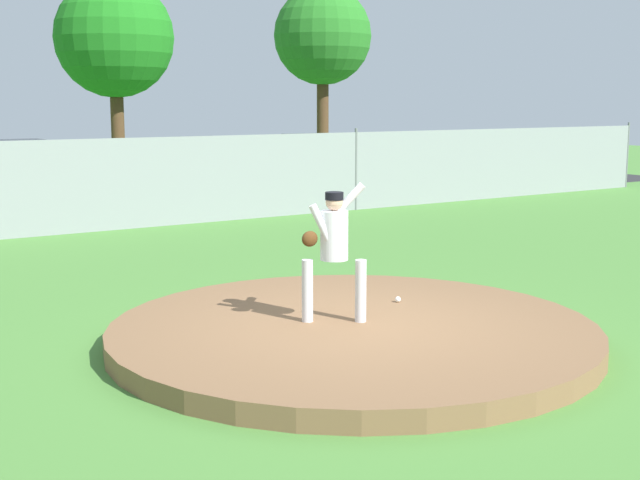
% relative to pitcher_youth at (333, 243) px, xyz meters
% --- Properties ---
extents(ground_plane, '(80.00, 80.00, 0.00)m').
position_rel_pitcher_youth_xyz_m(ground_plane, '(0.14, 5.80, -1.16)').
color(ground_plane, '#4C8438').
extents(asphalt_strip, '(44.00, 7.00, 0.01)m').
position_rel_pitcher_youth_xyz_m(asphalt_strip, '(0.14, 14.30, -1.16)').
color(asphalt_strip, '#2B2B2D').
rests_on(asphalt_strip, ground_plane).
extents(pitchers_mound, '(5.63, 5.63, 0.23)m').
position_rel_pitcher_youth_xyz_m(pitchers_mound, '(0.14, -0.20, -1.05)').
color(pitchers_mound, brown).
rests_on(pitchers_mound, ground_plane).
extents(pitcher_youth, '(0.78, 0.47, 1.62)m').
position_rel_pitcher_youth_xyz_m(pitcher_youth, '(0.00, 0.00, 0.00)').
color(pitcher_youth, silver).
rests_on(pitcher_youth, pitchers_mound).
extents(baseball, '(0.07, 0.07, 0.07)m').
position_rel_pitcher_youth_xyz_m(baseball, '(1.24, 0.36, -0.89)').
color(baseball, white).
rests_on(baseball, pitchers_mound).
extents(chainlink_fence, '(35.73, 0.07, 2.08)m').
position_rel_pitcher_youth_xyz_m(chainlink_fence, '(0.14, 9.80, -0.17)').
color(chainlink_fence, gray).
rests_on(chainlink_fence, ground_plane).
extents(parked_car_white, '(1.99, 4.11, 1.71)m').
position_rel_pitcher_youth_xyz_m(parked_car_white, '(5.45, 14.76, -0.36)').
color(parked_car_white, silver).
rests_on(parked_car_white, ground_plane).
extents(parked_car_navy, '(2.17, 4.55, 1.71)m').
position_rel_pitcher_youth_xyz_m(parked_car_navy, '(9.51, 14.79, -0.35)').
color(parked_car_navy, '#161E4C').
rests_on(parked_car_navy, ground_plane).
extents(parked_car_silver, '(1.89, 4.36, 1.77)m').
position_rel_pitcher_youth_xyz_m(parked_car_silver, '(0.01, 14.28, -0.32)').
color(parked_car_silver, '#B7BABF').
rests_on(parked_car_silver, ground_plane).
extents(tree_leaning_west, '(4.38, 4.38, 7.23)m').
position_rel_pitcher_youth_xyz_m(tree_leaning_west, '(5.90, 23.25, 3.85)').
color(tree_leaning_west, '#4C331E').
rests_on(tree_leaning_west, ground_plane).
extents(tree_tall_centre, '(4.02, 4.02, 7.42)m').
position_rel_pitcher_youth_xyz_m(tree_tall_centre, '(14.44, 22.30, 4.19)').
color(tree_tall_centre, '#4C331E').
rests_on(tree_tall_centre, ground_plane).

